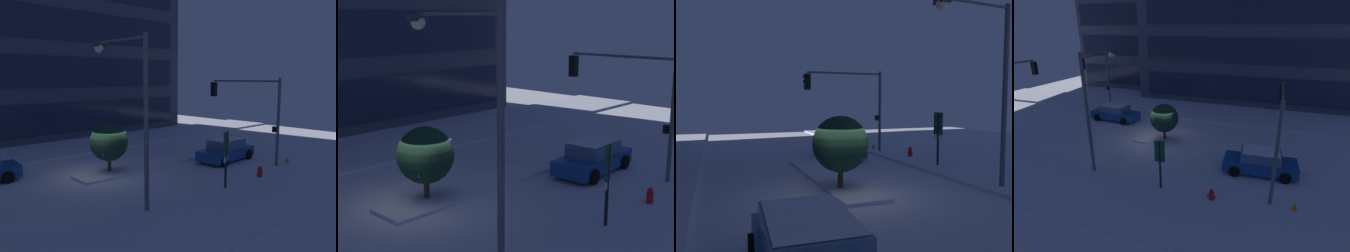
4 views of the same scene
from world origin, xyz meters
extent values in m
plane|color=silver|center=(0.00, 0.00, 0.00)|extent=(52.00, 52.00, 0.00)
cube|color=silver|center=(0.00, -7.88, 0.07)|extent=(52.00, 5.20, 0.14)
cube|color=silver|center=(2.72, -0.36, 0.07)|extent=(9.00, 1.80, 0.14)
cube|color=#19478C|center=(7.90, -2.78, 0.53)|extent=(4.49, 2.04, 0.66)
cube|color=slate|center=(7.90, -2.78, 1.14)|extent=(2.46, 1.74, 0.60)
cube|color=white|center=(7.90, -2.78, 1.47)|extent=(2.28, 1.62, 0.04)
sphere|color=#F9E5B2|center=(10.08, -2.04, 0.50)|extent=(0.16, 0.16, 0.16)
sphere|color=#F9E5B2|center=(10.15, -3.25, 0.50)|extent=(0.16, 0.16, 0.16)
cylinder|color=black|center=(9.30, -1.80, 0.33)|extent=(0.67, 0.26, 0.66)
cylinder|color=black|center=(9.40, -3.58, 0.33)|extent=(0.67, 0.26, 0.66)
cylinder|color=black|center=(6.41, -1.97, 0.33)|extent=(0.67, 0.26, 0.66)
cylinder|color=black|center=(6.51, -3.75, 0.33)|extent=(0.67, 0.26, 0.66)
cube|color=slate|center=(-6.09, 3.00, 1.14)|extent=(2.57, 1.76, 0.60)
cube|color=white|center=(-6.09, 3.00, 1.47)|extent=(2.38, 1.64, 0.04)
cylinder|color=black|center=(-4.62, 2.02, 0.33)|extent=(0.67, 0.26, 0.66)
cylinder|color=black|center=(-4.52, 3.82, 0.33)|extent=(0.67, 0.26, 0.66)
cylinder|color=#565960|center=(8.69, -6.08, 2.78)|extent=(0.18, 0.18, 5.56)
cylinder|color=#565960|center=(8.69, -3.54, 5.36)|extent=(0.12, 5.09, 0.12)
cube|color=black|center=(8.69, -0.99, 4.76)|extent=(0.32, 0.36, 1.00)
sphere|color=black|center=(8.69, -0.80, 5.08)|extent=(0.20, 0.20, 0.20)
sphere|color=black|center=(8.69, -0.80, 4.76)|extent=(0.20, 0.20, 0.20)
sphere|color=green|center=(8.69, -0.80, 4.44)|extent=(0.20, 0.20, 0.20)
cube|color=black|center=(8.69, -5.86, 2.40)|extent=(0.20, 0.24, 0.36)
cylinder|color=#565960|center=(-1.81, -6.15, 3.64)|extent=(0.20, 0.20, 7.28)
cylinder|color=#565960|center=(-1.87, -4.57, 7.13)|extent=(0.23, 3.17, 0.10)
cube|color=#333338|center=(-1.94, -2.99, 7.03)|extent=(0.56, 0.36, 0.20)
sphere|color=#F9E5B2|center=(-1.94, -2.99, 6.90)|extent=(0.44, 0.44, 0.44)
cylinder|color=red|center=(5.81, -6.71, 0.28)|extent=(0.26, 0.26, 0.57)
sphere|color=red|center=(5.81, -6.71, 0.64)|extent=(0.22, 0.22, 0.22)
cylinder|color=red|center=(5.63, -6.71, 0.31)|extent=(0.12, 0.10, 0.10)
cylinder|color=red|center=(5.99, -6.71, 0.31)|extent=(0.12, 0.10, 0.10)
cylinder|color=black|center=(2.90, -6.57, 1.47)|extent=(0.12, 0.12, 2.94)
cube|color=#144C2D|center=(2.90, -6.57, 2.35)|extent=(0.55, 0.20, 1.18)
cube|color=white|center=(2.90, -6.57, 1.58)|extent=(0.44, 0.16, 0.24)
cylinder|color=#473323|center=(0.38, -0.07, 0.46)|extent=(0.22, 0.22, 0.92)
sphere|color=#193823|center=(0.38, -0.07, 1.87)|extent=(2.22, 2.22, 2.22)
sphere|color=blue|center=(1.22, -0.50, 1.27)|extent=(0.10, 0.10, 0.10)
sphere|color=blue|center=(0.98, 0.88, 1.95)|extent=(0.10, 0.10, 0.10)
sphere|color=blue|center=(1.11, -0.69, 2.44)|extent=(0.10, 0.10, 0.10)
sphere|color=blue|center=(1.29, -0.72, 1.90)|extent=(0.10, 0.10, 0.10)
sphere|color=blue|center=(-0.41, -0.65, 1.34)|extent=(0.10, 0.10, 0.10)
cone|color=orange|center=(9.84, -6.20, 0.28)|extent=(0.36, 0.36, 0.55)
camera|label=1|loc=(-10.38, -16.61, 5.55)|focal=36.52mm
camera|label=2|loc=(-10.78, -14.69, 7.04)|focal=52.48mm
camera|label=3|loc=(-11.88, 4.56, 3.53)|focal=36.02mm
camera|label=4|loc=(8.35, -18.40, 8.56)|focal=28.99mm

